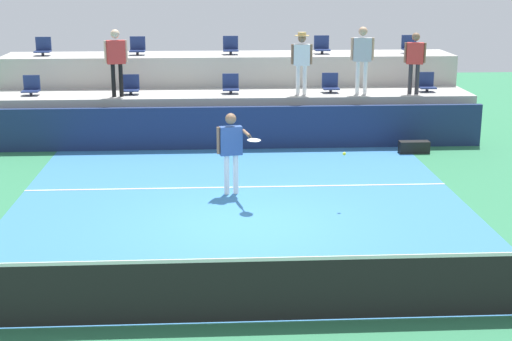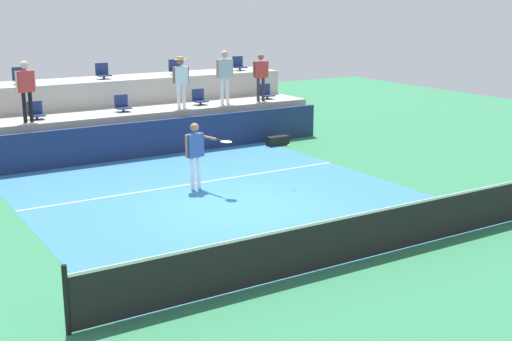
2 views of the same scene
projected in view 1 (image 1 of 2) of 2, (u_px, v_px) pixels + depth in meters
The scene contains 24 objects.
ground_plane at pixel (242, 224), 14.00m from camera, with size 40.00×40.00×0.00m, color #2D754C.
court_inner_paint at pixel (240, 207), 14.96m from camera, with size 9.00×10.00×0.01m, color teal.
court_service_line at pixel (238, 187), 16.31m from camera, with size 9.00×0.06×0.00m, color white.
tennis_net at pixel (254, 288), 10.01m from camera, with size 10.48×0.08×1.07m.
sponsor_backboard at pixel (233, 128), 19.64m from camera, with size 13.00×0.16×1.10m, color navy.
seating_tier_lower at pixel (232, 115), 20.87m from camera, with size 13.00×1.80×1.25m, color #ADAAA3.
seating_tier_upper at pixel (230, 90), 22.50m from camera, with size 13.00×1.80×2.10m, color #ADAAA3.
stadium_chair_lower_far_left at pixel (31, 87), 20.30m from camera, with size 0.44×0.40×0.52m.
stadium_chair_lower_left at pixel (131, 86), 20.44m from camera, with size 0.44×0.40×0.52m.
stadium_chair_lower_center at pixel (231, 85), 20.59m from camera, with size 0.44×0.40×0.52m.
stadium_chair_lower_right at pixel (330, 84), 20.74m from camera, with size 0.44×0.40×0.52m.
stadium_chair_lower_far_right at pixel (426, 84), 20.89m from camera, with size 0.44×0.40×0.52m.
stadium_chair_upper_far_left at pixel (43, 48), 21.81m from camera, with size 0.44×0.40×0.52m.
stadium_chair_upper_left at pixel (138, 47), 21.96m from camera, with size 0.44×0.40×0.52m.
stadium_chair_upper_center at pixel (231, 47), 22.11m from camera, with size 0.44×0.40×0.52m.
stadium_chair_upper_right at pixel (322, 46), 22.26m from camera, with size 0.44×0.40×0.52m.
stadium_chair_upper_far_right at pixel (409, 46), 22.40m from camera, with size 0.44×0.40×0.52m.
tennis_player at pixel (232, 145), 15.56m from camera, with size 0.88×1.16×1.70m.
spectator_in_grey at pixel (116, 56), 19.83m from camera, with size 0.61×0.29×1.75m.
spectator_with_hat at pixel (302, 57), 20.12m from camera, with size 0.57×0.40×1.66m.
spectator_leaning_on_rail at pixel (362, 53), 20.19m from camera, with size 0.62×0.26×1.79m.
spectator_in_white at pixel (415, 57), 20.29m from camera, with size 0.58×0.27×1.63m.
tennis_ball at pixel (344, 154), 14.73m from camera, with size 0.07×0.07×0.07m.
equipment_bag at pixel (414, 147), 19.30m from camera, with size 0.76×0.28×0.30m, color black.
Camera 1 is at (-0.51, -13.25, 4.59)m, focal length 53.51 mm.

